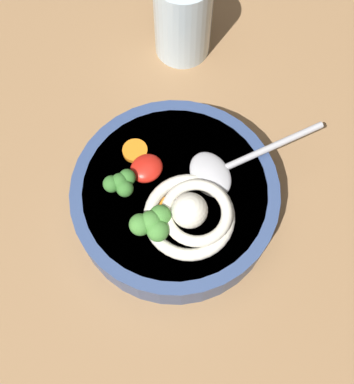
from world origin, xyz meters
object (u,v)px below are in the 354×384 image
object	(u,v)px
noodle_pile	(191,214)
soup_bowl	(177,201)
drinking_glass	(183,17)
soup_spoon	(221,170)

from	to	relation	value
noodle_pile	soup_bowl	bearing A→B (deg)	79.06
soup_bowl	drinking_glass	world-z (taller)	drinking_glass
soup_spoon	drinking_glass	bearing A→B (deg)	74.67
noodle_pile	soup_spoon	world-z (taller)	noodle_pile
soup_bowl	drinking_glass	distance (cm)	25.50
soup_bowl	soup_spoon	bearing A→B (deg)	-11.11
noodle_pile	drinking_glass	bearing A→B (deg)	54.51
soup_spoon	drinking_glass	size ratio (longest dim) A/B	1.43
soup_bowl	drinking_glass	bearing A→B (deg)	51.16
noodle_pile	soup_spoon	distance (cm)	6.68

